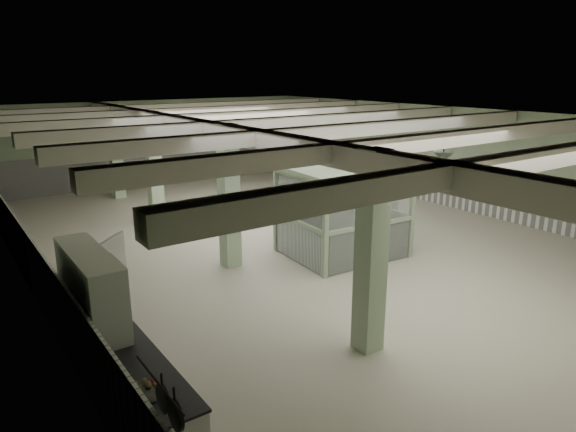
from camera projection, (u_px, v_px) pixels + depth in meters
floor at (288, 238)px, 15.35m from camera, size 20.00×20.00×0.00m
ceiling at (288, 116)px, 14.37m from camera, size 14.00×20.00×0.02m
wall_back at (158, 142)px, 22.72m from camera, size 14.00×0.02×3.60m
wall_left at (21, 217)px, 10.98m from camera, size 0.02×20.00×3.60m
wall_right at (444, 156)px, 18.75m from camera, size 0.02×20.00×3.60m
wainscot_left at (29, 262)px, 11.28m from camera, size 0.05×19.90×1.50m
wainscot_right at (441, 185)px, 19.02m from camera, size 0.05×19.90×1.50m
wainscot_back at (160, 165)px, 22.99m from camera, size 13.90×0.05×1.50m
girder at (208, 129)px, 13.04m from camera, size 0.45×19.90×0.40m
beam_a at (548, 157)px, 8.53m from camera, size 13.90×0.35×0.32m
beam_b at (429, 141)px, 10.49m from camera, size 13.90×0.35×0.32m
beam_c at (347, 130)px, 12.46m from camera, size 13.90×0.35×0.32m
beam_d at (288, 122)px, 14.42m from camera, size 13.90×0.35×0.32m
beam_e at (243, 116)px, 16.39m from camera, size 13.90×0.35×0.32m
beam_f at (208, 111)px, 18.35m from camera, size 13.90×0.35×0.32m
beam_g at (179, 107)px, 20.32m from camera, size 13.90×0.35×0.32m
column_a at (371, 253)px, 8.76m from camera, size 0.42×0.42×3.60m
column_b at (229, 197)px, 12.69m from camera, size 0.42×0.42×3.60m
column_c at (154, 167)px, 16.62m from camera, size 0.42×0.42×3.60m
column_d at (116, 152)px, 19.76m from camera, size 0.42×0.42×3.60m
hook_rail at (158, 383)px, 5.03m from camera, size 0.02×1.20×0.02m
pendant_front at (443, 157)px, 10.87m from camera, size 0.44×0.44×0.22m
pendant_mid at (292, 133)px, 15.19m from camera, size 0.44×0.44×0.22m
pendant_back at (214, 120)px, 19.12m from camera, size 0.44×0.44×0.22m
prep_counter at (119, 365)px, 7.85m from camera, size 0.82×4.66×0.91m
pitcher_near at (108, 308)px, 8.42m from camera, size 0.29×0.31×0.31m
pitcher_far at (103, 303)px, 8.59m from camera, size 0.25×0.28×0.32m
veg_colander at (147, 390)px, 6.36m from camera, size 0.52×0.52×0.18m
orange_bowl at (112, 331)px, 7.89m from camera, size 0.26×0.26×0.09m
skillet_near at (176, 415)px, 4.90m from camera, size 0.04×0.32×0.32m
skillet_far at (163, 399)px, 5.15m from camera, size 0.04×0.31×0.31m
walkin_cooler at (96, 316)px, 8.26m from camera, size 1.01×2.19×2.00m
guard_booth at (343, 194)px, 13.57m from camera, size 3.19×2.76×2.43m
filing_cabinet at (384, 223)px, 14.64m from camera, size 0.51×0.65×1.27m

